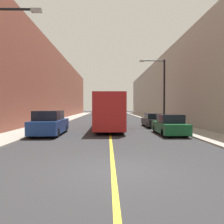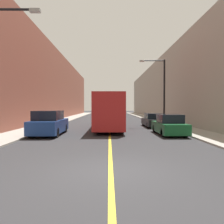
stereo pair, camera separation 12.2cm
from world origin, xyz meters
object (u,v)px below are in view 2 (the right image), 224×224
at_px(bus, 109,111).
at_px(car_right_mid, 153,121).
at_px(car_right_near, 169,126).
at_px(street_lamp_right, 162,88).
at_px(parked_suv_left, 49,124).

height_order(bus, car_right_mid, bus).
relative_size(car_right_near, street_lamp_right, 0.62).
height_order(bus, street_lamp_right, street_lamp_right).
xyz_separation_m(car_right_near, street_lamp_right, (1.19, 7.26, 3.54)).
bearing_deg(car_right_mid, street_lamp_right, 38.32).
distance_m(car_right_mid, street_lamp_right, 3.88).
bearing_deg(car_right_mid, bus, -161.85).
distance_m(parked_suv_left, street_lamp_right, 13.09).
bearing_deg(car_right_near, car_right_mid, 89.70).
bearing_deg(parked_suv_left, car_right_near, 0.10).
bearing_deg(bus, street_lamp_right, 22.75).
bearing_deg(car_right_near, bus, 133.88).
xyz_separation_m(bus, car_right_mid, (4.67, 1.53, -1.09)).
height_order(parked_suv_left, car_right_near, parked_suv_left).
xyz_separation_m(parked_suv_left, street_lamp_right, (10.35, 7.28, 3.38)).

